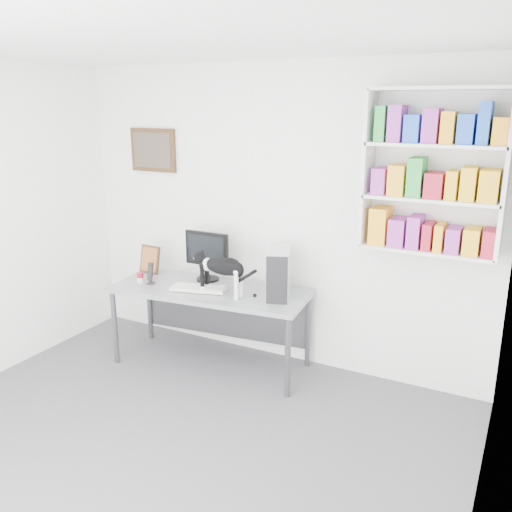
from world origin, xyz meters
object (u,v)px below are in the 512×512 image
(monitor, at_px, (207,256))
(pc_tower, at_px, (279,273))
(keyboard, at_px, (199,288))
(desk, at_px, (211,327))
(speaker, at_px, (150,273))
(bookshelf, at_px, (433,172))
(soup_can, at_px, (140,278))
(leaning_print, at_px, (150,259))
(cat, at_px, (222,276))

(monitor, height_order, pc_tower, monitor)
(keyboard, xyz_separation_m, pc_tower, (0.69, 0.20, 0.19))
(monitor, bearing_deg, desk, -54.46)
(keyboard, bearing_deg, speaker, 170.68)
(bookshelf, height_order, monitor, bookshelf)
(keyboard, bearing_deg, soup_can, 170.99)
(bookshelf, height_order, keyboard, bookshelf)
(keyboard, relative_size, leaning_print, 1.76)
(keyboard, height_order, pc_tower, pc_tower)
(soup_can, bearing_deg, leaning_print, 110.44)
(desk, relative_size, monitor, 3.75)
(soup_can, bearing_deg, cat, 3.72)
(monitor, relative_size, soup_can, 5.20)
(bookshelf, xyz_separation_m, cat, (-1.60, -0.41, -0.93))
(keyboard, bearing_deg, bookshelf, -2.93)
(desk, bearing_deg, speaker, -172.83)
(bookshelf, height_order, desk, bookshelf)
(speaker, bearing_deg, keyboard, 21.77)
(pc_tower, bearing_deg, soup_can, 170.60)
(pc_tower, xyz_separation_m, soup_can, (-1.30, -0.26, -0.16))
(cat, bearing_deg, desk, 157.66)
(bookshelf, xyz_separation_m, pc_tower, (-1.17, -0.21, -0.90))
(monitor, xyz_separation_m, cat, (0.34, -0.30, -0.06))
(leaning_print, relative_size, soup_can, 3.06)
(speaker, bearing_deg, pc_tower, 27.73)
(monitor, xyz_separation_m, pc_tower, (0.78, -0.09, -0.03))
(monitor, relative_size, pc_tower, 1.14)
(keyboard, distance_m, pc_tower, 0.74)
(bookshelf, height_order, soup_can, bookshelf)
(bookshelf, distance_m, cat, 1.90)
(desk, height_order, monitor, monitor)
(soup_can, bearing_deg, keyboard, 6.15)
(bookshelf, xyz_separation_m, desk, (-1.79, -0.32, -1.48))
(bookshelf, height_order, leaning_print, bookshelf)
(keyboard, xyz_separation_m, speaker, (-0.50, -0.05, 0.09))
(cat, bearing_deg, speaker, -173.52)
(soup_can, bearing_deg, desk, 12.43)
(keyboard, distance_m, leaning_print, 0.76)
(pc_tower, bearing_deg, keyboard, 175.11)
(keyboard, relative_size, soup_can, 5.39)
(bookshelf, bearing_deg, desk, -169.88)
(bookshelf, relative_size, cat, 2.16)
(keyboard, relative_size, speaker, 2.36)
(keyboard, relative_size, cat, 0.86)
(leaning_print, bearing_deg, pc_tower, 2.50)
(bookshelf, relative_size, pc_tower, 2.97)
(bookshelf, relative_size, soup_can, 13.60)
(leaning_print, bearing_deg, bookshelf, 7.53)
(monitor, relative_size, speaker, 2.28)
(keyboard, height_order, soup_can, soup_can)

